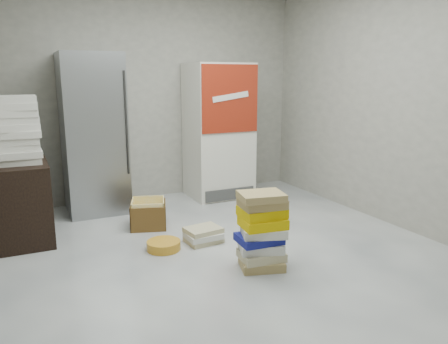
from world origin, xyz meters
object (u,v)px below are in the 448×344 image
object	(u,v)px
wood_shelf	(24,202)
cardboard_box	(149,216)
coke_cooler	(219,131)
phonebook_stack_main	(262,230)
steel_fridge	(93,134)

from	to	relation	value
wood_shelf	cardboard_box	distance (m)	1.27
coke_cooler	wood_shelf	world-z (taller)	coke_cooler
wood_shelf	phonebook_stack_main	distance (m)	2.41
steel_fridge	coke_cooler	distance (m)	1.65
steel_fridge	coke_cooler	xyz separation A→B (m)	(1.65, -0.01, -0.05)
coke_cooler	cardboard_box	bearing A→B (deg)	-145.43
wood_shelf	phonebook_stack_main	bearing A→B (deg)	-40.83
steel_fridge	cardboard_box	xyz separation A→B (m)	(0.40, -0.87, -0.82)
steel_fridge	coke_cooler	size ratio (longest dim) A/B	1.06
coke_cooler	phonebook_stack_main	world-z (taller)	coke_cooler
phonebook_stack_main	wood_shelf	bearing A→B (deg)	149.62
coke_cooler	cardboard_box	distance (m)	1.70
wood_shelf	phonebook_stack_main	world-z (taller)	wood_shelf
steel_fridge	phonebook_stack_main	xyz separation A→B (m)	(1.00, -2.31, -0.61)
steel_fridge	phonebook_stack_main	size ratio (longest dim) A/B	2.80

